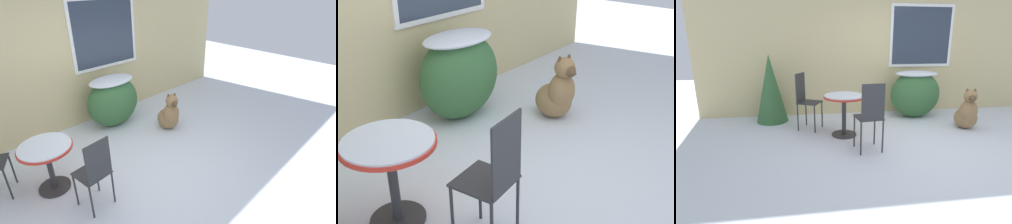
{
  "view_description": "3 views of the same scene",
  "coord_description": "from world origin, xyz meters",
  "views": [
    {
      "loc": [
        -1.97,
        -2.34,
        2.64
      ],
      "look_at": [
        1.18,
        0.83,
        0.33
      ],
      "focal_mm": 28.0,
      "sensor_mm": 36.0,
      "label": 1
    },
    {
      "loc": [
        -2.64,
        -1.49,
        2.16
      ],
      "look_at": [
        0.0,
        0.6,
        0.55
      ],
      "focal_mm": 45.0,
      "sensor_mm": 36.0,
      "label": 2
    },
    {
      "loc": [
        -1.75,
        -3.48,
        1.61
      ],
      "look_at": [
        -1.13,
        0.76,
        0.42
      ],
      "focal_mm": 28.0,
      "sensor_mm": 36.0,
      "label": 3
    }
  ],
  "objects": [
    {
      "name": "ground_plane",
      "position": [
        0.0,
        0.0,
        0.0
      ],
      "size": [
        16.0,
        16.0,
        0.0
      ],
      "primitive_type": "plane",
      "color": "silver"
    },
    {
      "name": "shrub_left",
      "position": [
        0.52,
        1.67,
        0.53
      ],
      "size": [
        1.05,
        0.66,
        0.98
      ],
      "color": "#386638",
      "rests_on": "ground_plane"
    },
    {
      "name": "patio_table",
      "position": [
        -1.13,
        0.76,
        0.54
      ],
      "size": [
        0.69,
        0.69,
        0.71
      ],
      "color": "#2D2D30",
      "rests_on": "ground_plane"
    },
    {
      "name": "patio_chair_far_side",
      "position": [
        -0.86,
        0.02,
        0.57
      ],
      "size": [
        0.4,
        0.4,
        1.03
      ],
      "rotation": [
        0.0,
        0.0,
        3.25
      ],
      "color": "#2D2D30",
      "rests_on": "ground_plane"
    },
    {
      "name": "dog",
      "position": [
        1.16,
        0.78,
        0.29
      ],
      "size": [
        0.53,
        0.67,
        0.77
      ],
      "rotation": [
        0.0,
        0.0,
        -0.34
      ],
      "color": "#937047",
      "rests_on": "ground_plane"
    }
  ]
}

